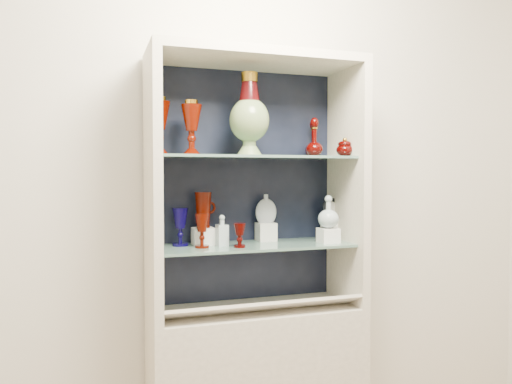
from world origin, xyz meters
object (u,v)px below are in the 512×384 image
object	(u,v)px
clear_square_bottle	(222,230)
flat_flask	(266,208)
enamel_urn	(249,114)
cameo_medallion	(331,208)
cobalt_goblet	(180,227)
ruby_pitcher	(203,210)
lidded_bowl	(345,147)
clear_round_decanter	(328,213)
pedestal_lamp_right	(192,128)
ruby_goblet_tall	(202,231)
ruby_decanter_a	(314,135)
ruby_decanter_b	(314,137)
pedestal_lamp_left	(159,126)
ruby_goblet_small	(240,235)

from	to	relation	value
clear_square_bottle	flat_flask	distance (m)	0.29
enamel_urn	cameo_medallion	distance (m)	0.67
enamel_urn	cobalt_goblet	world-z (taller)	enamel_urn
cameo_medallion	enamel_urn	bearing A→B (deg)	-169.89
enamel_urn	ruby_pitcher	distance (m)	0.50
lidded_bowl	ruby_pitcher	xyz separation A→B (m)	(-0.67, 0.14, -0.30)
lidded_bowl	clear_round_decanter	distance (m)	0.33
pedestal_lamp_right	ruby_goblet_tall	distance (m)	0.47
ruby_decanter_a	flat_flask	size ratio (longest dim) A/B	1.40
clear_round_decanter	cameo_medallion	bearing A→B (deg)	58.82
pedestal_lamp_right	lidded_bowl	size ratio (longest dim) A/B	2.64
ruby_goblet_tall	clear_square_bottle	xyz separation A→B (m)	(0.10, 0.03, -0.01)
ruby_decanter_b	cameo_medallion	distance (m)	0.38
ruby_goblet_tall	clear_square_bottle	world-z (taller)	ruby_goblet_tall
pedestal_lamp_left	clear_square_bottle	world-z (taller)	pedestal_lamp_left
pedestal_lamp_left	enamel_urn	bearing A→B (deg)	-14.07
pedestal_lamp_left	ruby_goblet_tall	distance (m)	0.51
enamel_urn	ruby_decanter_a	size ratio (longest dim) A/B	1.83
enamel_urn	ruby_decanter_a	bearing A→B (deg)	-1.14
pedestal_lamp_right	enamel_urn	world-z (taller)	enamel_urn
pedestal_lamp_left	ruby_decanter_b	distance (m)	0.79
clear_square_bottle	ruby_pitcher	bearing A→B (deg)	136.61
pedestal_lamp_right	cameo_medallion	xyz separation A→B (m)	(0.74, 0.08, -0.39)
ruby_decanter_a	ruby_goblet_tall	distance (m)	0.71
enamel_urn	cobalt_goblet	xyz separation A→B (m)	(-0.30, 0.11, -0.52)
ruby_decanter_a	ruby_pitcher	world-z (taller)	ruby_decanter_a
pedestal_lamp_right	lidded_bowl	world-z (taller)	pedestal_lamp_right
pedestal_lamp_right	lidded_bowl	xyz separation A→B (m)	(0.74, -0.06, -0.08)
ruby_decanter_b	flat_flask	distance (m)	0.44
ruby_pitcher	flat_flask	distance (m)	0.33
lidded_bowl	ruby_goblet_small	distance (m)	0.68
enamel_urn	clear_round_decanter	xyz separation A→B (m)	(0.40, -0.01, -0.46)
enamel_urn	ruby_goblet_small	xyz separation A→B (m)	(-0.06, -0.03, -0.55)
ruby_goblet_small	clear_square_bottle	world-z (taller)	clear_square_bottle
ruby_decanter_a	cameo_medallion	bearing A→B (deg)	39.81
ruby_goblet_tall	ruby_pitcher	bearing A→B (deg)	74.42
ruby_decanter_a	ruby_goblet_tall	world-z (taller)	ruby_decanter_a
ruby_decanter_a	cameo_medallion	size ratio (longest dim) A/B	1.80
pedestal_lamp_right	ruby_goblet_small	bearing A→B (deg)	-19.47
ruby_decanter_a	clear_square_bottle	world-z (taller)	ruby_decanter_a
lidded_bowl	ruby_pitcher	world-z (taller)	lidded_bowl
ruby_decanter_b	cameo_medallion	size ratio (longest dim) A/B	1.79
pedestal_lamp_right	ruby_decanter_a	size ratio (longest dim) A/B	1.19
enamel_urn	pedestal_lamp_left	bearing A→B (deg)	165.93
clear_square_bottle	cobalt_goblet	bearing A→B (deg)	161.07
pedestal_lamp_right	ruby_goblet_small	distance (m)	0.53
ruby_decanter_b	cameo_medallion	world-z (taller)	ruby_decanter_b
ruby_decanter_b	ruby_goblet_small	size ratio (longest dim) A/B	1.86
enamel_urn	pedestal_lamp_right	bearing A→B (deg)	170.98
pedestal_lamp_right	flat_flask	bearing A→B (deg)	15.16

